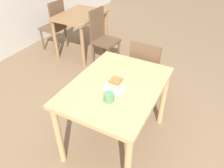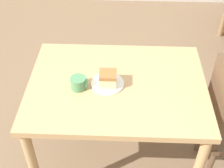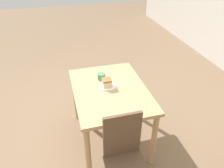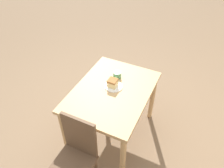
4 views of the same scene
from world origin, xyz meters
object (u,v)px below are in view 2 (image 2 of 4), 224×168
(plate, at_px, (107,84))
(cake_slice, at_px, (108,79))
(coffee_mug, at_px, (79,83))
(dining_table_near, at_px, (117,96))

(plate, bearing_deg, cake_slice, -71.83)
(cake_slice, distance_m, coffee_mug, 0.17)
(plate, distance_m, coffee_mug, 0.17)
(dining_table_near, bearing_deg, coffee_mug, -168.40)
(dining_table_near, bearing_deg, cake_slice, -157.76)
(cake_slice, xyz_separation_m, coffee_mug, (-0.17, -0.02, -0.02))
(dining_table_near, relative_size, cake_slice, 10.75)
(dining_table_near, xyz_separation_m, cake_slice, (-0.05, -0.02, 0.17))
(dining_table_near, distance_m, cake_slice, 0.18)
(dining_table_near, height_order, plate, plate)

